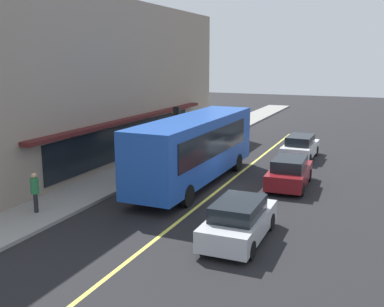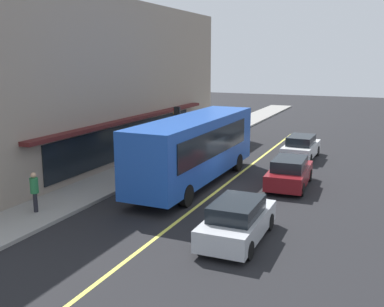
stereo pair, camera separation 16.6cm
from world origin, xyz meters
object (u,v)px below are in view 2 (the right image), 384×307
at_px(car_silver, 237,221).
at_px(car_white, 301,147).
at_px(pedestrian_at_corner, 119,160).
at_px(traffic_light, 177,119).
at_px(pedestrian_by_curb, 34,188).
at_px(car_maroon, 289,173).
at_px(pedestrian_waiting, 145,143).
at_px(bus, 196,146).

xyz_separation_m(car_silver, car_white, (14.53, 0.34, 0.00)).
bearing_deg(pedestrian_at_corner, traffic_light, -1.12).
bearing_deg(pedestrian_by_curb, car_white, -28.06).
height_order(traffic_light, car_maroon, traffic_light).
xyz_separation_m(car_silver, pedestrian_by_curb, (-0.84, 8.53, 0.43)).
distance_m(car_maroon, car_white, 6.92).
height_order(pedestrian_waiting, pedestrian_at_corner, pedestrian_at_corner).
distance_m(bus, car_silver, 7.72).
height_order(bus, pedestrian_at_corner, bus).
relative_size(traffic_light, car_white, 0.74).
distance_m(car_white, pedestrian_at_corner, 12.39).
bearing_deg(car_silver, car_white, 1.32).
bearing_deg(car_white, pedestrian_waiting, 118.39).
height_order(car_silver, pedestrian_waiting, pedestrian_waiting).
height_order(bus, car_white, bus).
bearing_deg(bus, car_white, -25.69).
height_order(traffic_light, pedestrian_waiting, traffic_light).
height_order(car_maroon, pedestrian_by_curb, pedestrian_by_curb).
relative_size(bus, car_white, 2.58).
distance_m(car_silver, pedestrian_waiting, 13.42).
xyz_separation_m(pedestrian_waiting, pedestrian_at_corner, (-4.88, -1.21, 0.01)).
xyz_separation_m(pedestrian_by_curb, pedestrian_at_corner, (5.68, -0.49, 0.05)).
xyz_separation_m(car_white, pedestrian_waiting, (-4.81, 8.91, 0.46)).
distance_m(car_silver, car_white, 14.54).
relative_size(pedestrian_by_curb, pedestrian_at_corner, 0.96).
bearing_deg(car_maroon, pedestrian_by_curb, 133.80).
distance_m(bus, car_maroon, 4.97).
bearing_deg(pedestrian_by_curb, bus, -30.68).
bearing_deg(bus, pedestrian_waiting, 55.19).
distance_m(car_white, pedestrian_waiting, 10.14).
height_order(car_silver, car_white, same).
relative_size(bus, pedestrian_at_corner, 6.33).
distance_m(bus, traffic_light, 6.53).
bearing_deg(car_maroon, car_white, 5.36).
bearing_deg(bus, car_silver, -145.59).
bearing_deg(pedestrian_waiting, car_white, -61.61).
relative_size(pedestrian_waiting, pedestrian_at_corner, 0.99).
height_order(car_white, pedestrian_by_curb, pedestrian_by_curb).
bearing_deg(pedestrian_by_curb, traffic_light, -2.85).
bearing_deg(pedestrian_at_corner, bus, -68.86).
bearing_deg(traffic_light, pedestrian_by_curb, 177.15).
xyz_separation_m(car_maroon, pedestrian_waiting, (2.08, 9.56, 0.46)).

